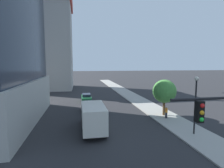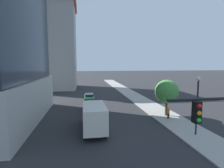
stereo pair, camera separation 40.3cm
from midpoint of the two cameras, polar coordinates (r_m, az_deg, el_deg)
sidewalk at (r=26.92m, az=15.94°, el=-9.82°), size 4.18×120.00×0.15m
construction_building at (r=58.35m, az=-20.76°, el=13.54°), size 17.93×15.52×37.45m
street_lamp at (r=20.27m, az=24.73°, el=-3.78°), size 0.44×0.44×6.05m
street_tree at (r=26.45m, az=16.02°, el=-2.26°), size 3.32×3.32×5.14m
car_gray at (r=28.79m, az=-7.90°, el=-7.17°), size 1.77×4.44×1.51m
car_green at (r=36.71m, az=-8.52°, el=-4.24°), size 1.91×4.55×1.50m
box_truck at (r=20.40m, az=-6.76°, el=-9.94°), size 2.41×7.60×3.09m
pedestrian_orange_shirt at (r=25.53m, az=16.56°, el=-8.66°), size 0.34×0.34×1.59m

